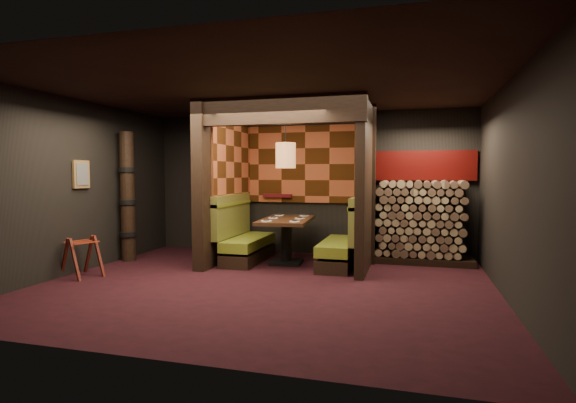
{
  "coord_description": "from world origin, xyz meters",
  "views": [
    {
      "loc": [
        2.06,
        -6.14,
        1.64
      ],
      "look_at": [
        0.0,
        1.3,
        1.15
      ],
      "focal_mm": 28.0,
      "sensor_mm": 36.0,
      "label": 1
    }
  ],
  "objects_px": {
    "pendant_lamp": "(286,155)",
    "firewood_stack": "(424,222)",
    "dining_table": "(286,231)",
    "totem_column": "(128,197)",
    "booth_bench_left": "(243,240)",
    "luggage_rack": "(82,255)",
    "booth_bench_right": "(344,244)"
  },
  "relations": [
    {
      "from": "booth_bench_left",
      "to": "firewood_stack",
      "type": "bearing_deg",
      "value": 12.17
    },
    {
      "from": "pendant_lamp",
      "to": "luggage_rack",
      "type": "height_order",
      "value": "pendant_lamp"
    },
    {
      "from": "pendant_lamp",
      "to": "luggage_rack",
      "type": "relative_size",
      "value": 1.52
    },
    {
      "from": "dining_table",
      "to": "luggage_rack",
      "type": "distance_m",
      "value": 3.4
    },
    {
      "from": "dining_table",
      "to": "totem_column",
      "type": "height_order",
      "value": "totem_column"
    },
    {
      "from": "pendant_lamp",
      "to": "luggage_rack",
      "type": "bearing_deg",
      "value": -147.96
    },
    {
      "from": "luggage_rack",
      "to": "firewood_stack",
      "type": "relative_size",
      "value": 0.43
    },
    {
      "from": "booth_bench_right",
      "to": "totem_column",
      "type": "height_order",
      "value": "totem_column"
    },
    {
      "from": "dining_table",
      "to": "pendant_lamp",
      "type": "distance_m",
      "value": 1.37
    },
    {
      "from": "booth_bench_left",
      "to": "totem_column",
      "type": "relative_size",
      "value": 0.67
    },
    {
      "from": "firewood_stack",
      "to": "luggage_rack",
      "type": "bearing_deg",
      "value": -153.86
    },
    {
      "from": "firewood_stack",
      "to": "pendant_lamp",
      "type": "bearing_deg",
      "value": -161.74
    },
    {
      "from": "booth_bench_left",
      "to": "totem_column",
      "type": "xyz_separation_m",
      "value": [
        -2.09,
        -0.55,
        0.79
      ]
    },
    {
      "from": "dining_table",
      "to": "totem_column",
      "type": "xyz_separation_m",
      "value": [
        -2.94,
        -0.51,
        0.6
      ]
    },
    {
      "from": "booth_bench_right",
      "to": "firewood_stack",
      "type": "height_order",
      "value": "firewood_stack"
    },
    {
      "from": "pendant_lamp",
      "to": "totem_column",
      "type": "relative_size",
      "value": 0.47
    },
    {
      "from": "booth_bench_left",
      "to": "firewood_stack",
      "type": "distance_m",
      "value": 3.34
    },
    {
      "from": "booth_bench_right",
      "to": "dining_table",
      "type": "height_order",
      "value": "booth_bench_right"
    },
    {
      "from": "pendant_lamp",
      "to": "firewood_stack",
      "type": "bearing_deg",
      "value": 18.26
    },
    {
      "from": "booth_bench_left",
      "to": "dining_table",
      "type": "bearing_deg",
      "value": -2.82
    },
    {
      "from": "booth_bench_right",
      "to": "totem_column",
      "type": "bearing_deg",
      "value": -172.14
    },
    {
      "from": "luggage_rack",
      "to": "totem_column",
      "type": "distance_m",
      "value": 1.58
    },
    {
      "from": "booth_bench_left",
      "to": "booth_bench_right",
      "type": "relative_size",
      "value": 1.0
    },
    {
      "from": "totem_column",
      "to": "firewood_stack",
      "type": "height_order",
      "value": "totem_column"
    },
    {
      "from": "booth_bench_left",
      "to": "pendant_lamp",
      "type": "relative_size",
      "value": 1.42
    },
    {
      "from": "booth_bench_left",
      "to": "luggage_rack",
      "type": "xyz_separation_m",
      "value": [
        -2.01,
        -1.88,
        -0.06
      ]
    },
    {
      "from": "pendant_lamp",
      "to": "firewood_stack",
      "type": "height_order",
      "value": "pendant_lamp"
    },
    {
      "from": "booth_bench_right",
      "to": "pendant_lamp",
      "type": "distance_m",
      "value": 1.88
    },
    {
      "from": "firewood_stack",
      "to": "booth_bench_right",
      "type": "bearing_deg",
      "value": -152.65
    },
    {
      "from": "totem_column",
      "to": "firewood_stack",
      "type": "xyz_separation_m",
      "value": [
        5.33,
        1.25,
        -0.44
      ]
    },
    {
      "from": "pendant_lamp",
      "to": "booth_bench_left",
      "type": "bearing_deg",
      "value": 173.82
    },
    {
      "from": "dining_table",
      "to": "firewood_stack",
      "type": "bearing_deg",
      "value": 17.17
    }
  ]
}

